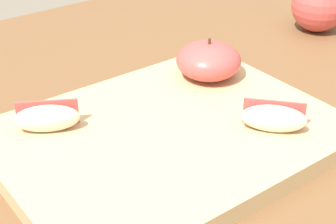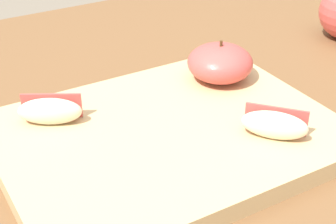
{
  "view_description": "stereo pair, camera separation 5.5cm",
  "coord_description": "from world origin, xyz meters",
  "px_view_note": "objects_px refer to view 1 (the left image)",
  "views": [
    {
      "loc": [
        -0.35,
        -0.41,
        1.08
      ],
      "look_at": [
        -0.07,
        -0.03,
        0.8
      ],
      "focal_mm": 56.18,
      "sensor_mm": 36.0,
      "label": 1
    },
    {
      "loc": [
        -0.31,
        -0.44,
        1.08
      ],
      "look_at": [
        -0.07,
        -0.03,
        0.8
      ],
      "focal_mm": 56.18,
      "sensor_mm": 36.0,
      "label": 2
    }
  ],
  "objects_px": {
    "cutting_board": "(168,136)",
    "apple_wedge_right": "(47,118)",
    "apple_wedge_left": "(274,118)",
    "whole_apple_pink_lady": "(319,5)",
    "apple_half_skin_up": "(209,60)"
  },
  "relations": [
    {
      "from": "cutting_board",
      "to": "apple_wedge_right",
      "type": "relative_size",
      "value": 5.0
    },
    {
      "from": "cutting_board",
      "to": "apple_wedge_left",
      "type": "bearing_deg",
      "value": -39.34
    },
    {
      "from": "apple_wedge_right",
      "to": "whole_apple_pink_lady",
      "type": "bearing_deg",
      "value": 5.3
    },
    {
      "from": "cutting_board",
      "to": "apple_wedge_left",
      "type": "relative_size",
      "value": 5.34
    },
    {
      "from": "apple_wedge_left",
      "to": "whole_apple_pink_lady",
      "type": "relative_size",
      "value": 0.71
    },
    {
      "from": "apple_wedge_left",
      "to": "whole_apple_pink_lady",
      "type": "bearing_deg",
      "value": 31.91
    },
    {
      "from": "apple_half_skin_up",
      "to": "cutting_board",
      "type": "bearing_deg",
      "value": -149.64
    },
    {
      "from": "whole_apple_pink_lady",
      "to": "apple_wedge_right",
      "type": "bearing_deg",
      "value": -174.7
    },
    {
      "from": "apple_wedge_right",
      "to": "apple_wedge_left",
      "type": "relative_size",
      "value": 1.07
    },
    {
      "from": "apple_half_skin_up",
      "to": "apple_wedge_right",
      "type": "bearing_deg",
      "value": 178.29
    },
    {
      "from": "apple_half_skin_up",
      "to": "apple_wedge_right",
      "type": "distance_m",
      "value": 0.22
    },
    {
      "from": "cutting_board",
      "to": "apple_wedge_right",
      "type": "bearing_deg",
      "value": 144.94
    },
    {
      "from": "apple_wedge_right",
      "to": "whole_apple_pink_lady",
      "type": "xyz_separation_m",
      "value": [
        0.5,
        0.05,
        0.01
      ]
    },
    {
      "from": "cutting_board",
      "to": "apple_wedge_left",
      "type": "xyz_separation_m",
      "value": [
        0.09,
        -0.07,
        0.03
      ]
    },
    {
      "from": "apple_half_skin_up",
      "to": "apple_wedge_right",
      "type": "height_order",
      "value": "apple_half_skin_up"
    }
  ]
}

